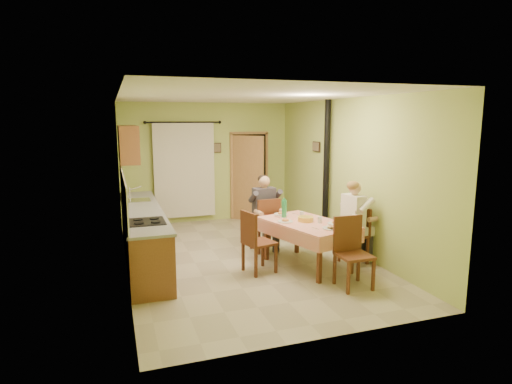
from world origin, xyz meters
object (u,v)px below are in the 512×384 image
object	(u,v)px
man_far	(265,204)
stove_flue	(326,190)
man_right	(355,212)
chair_right	(354,246)
chair_far	(265,235)
dining_table	(307,244)
chair_near	(353,268)
chair_left	(258,254)

from	to	relation	value
man_far	stove_flue	xyz separation A→B (m)	(1.42, 0.32, 0.15)
man_right	chair_right	bearing A→B (deg)	-90.00
chair_far	stove_flue	xyz separation A→B (m)	(1.42, 0.33, 0.73)
chair_far	man_far	bearing A→B (deg)	90.00
dining_table	chair_near	size ratio (longest dim) A/B	1.75
chair_near	chair_right	world-z (taller)	chair_near
chair_far	man_right	size ratio (longest dim) A/B	0.73
chair_far	stove_flue	size ratio (longest dim) A/B	0.36
chair_far	chair_near	distance (m)	2.15
man_far	stove_flue	world-z (taller)	stove_flue
chair_left	man_far	bearing A→B (deg)	141.02
chair_right	chair_far	bearing A→B (deg)	37.72
dining_table	chair_near	bearing A→B (deg)	-92.39
chair_left	man_right	size ratio (longest dim) A/B	0.72
chair_left	stove_flue	xyz separation A→B (m)	(1.90, 1.36, 0.73)
dining_table	chair_far	bearing A→B (deg)	93.23
chair_left	man_right	bearing A→B (deg)	72.31
chair_right	man_far	size ratio (longest dim) A/B	0.68
chair_left	man_far	xyz separation A→B (m)	(0.48, 1.04, 0.59)
chair_near	man_far	world-z (taller)	man_far
chair_right	man_right	bearing A→B (deg)	90.00
dining_table	chair_left	size ratio (longest dim) A/B	1.79
chair_near	chair_right	distance (m)	1.10
chair_near	man_far	size ratio (longest dim) A/B	0.74
chair_right	chair_left	bearing A→B (deg)	77.24
chair_far	stove_flue	bearing A→B (deg)	9.43
stove_flue	man_right	bearing A→B (deg)	-98.69
man_right	chair_left	bearing A→B (deg)	77.14
chair_near	man_right	xyz separation A→B (m)	(0.58, 0.93, 0.59)
chair_right	man_far	distance (m)	1.76
man_far	man_right	xyz separation A→B (m)	(1.20, -1.14, 0.00)
chair_left	chair_right	bearing A→B (deg)	72.41
dining_table	chair_right	xyz separation A→B (m)	(0.84, -0.09, -0.09)
chair_left	man_far	distance (m)	1.29
dining_table	man_far	xyz separation A→B (m)	(-0.37, 1.05, 0.50)
chair_far	chair_right	distance (m)	1.65
chair_near	man_right	size ratio (longest dim) A/B	0.74
chair_left	man_right	world-z (taller)	man_right
chair_left	dining_table	bearing A→B (deg)	74.93
dining_table	chair_right	distance (m)	0.85
chair_far	stove_flue	world-z (taller)	stove_flue
chair_near	stove_flue	size ratio (longest dim) A/B	0.37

